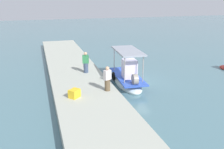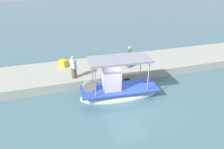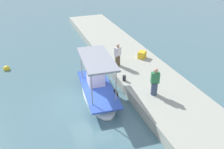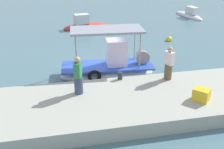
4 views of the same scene
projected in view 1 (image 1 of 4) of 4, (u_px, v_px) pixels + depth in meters
The scene contains 7 objects.
ground_plane at pixel (133, 81), 21.06m from camera, with size 120.00×120.00×0.00m, color slate.
dock_quay at pixel (79, 83), 19.71m from camera, with size 36.00×4.32×0.66m, color #A6A99B.
main_fishing_boat at pixel (128, 78), 20.24m from camera, with size 5.48×2.26×3.14m.
fisherman_near_bollard at pixel (86, 63), 20.95m from camera, with size 0.50×0.56×1.78m.
fisherman_by_crate at pixel (107, 80), 16.96m from camera, with size 0.51×0.55×1.72m.
mooring_bollard at pixel (105, 77), 19.43m from camera, with size 0.24×0.24×0.38m, color #2D2D33.
cargo_crate at pixel (74, 93), 15.94m from camera, with size 0.66×0.53×0.54m, color yellow.
Camera 1 is at (18.56, -7.43, 6.88)m, focal length 40.13 mm.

